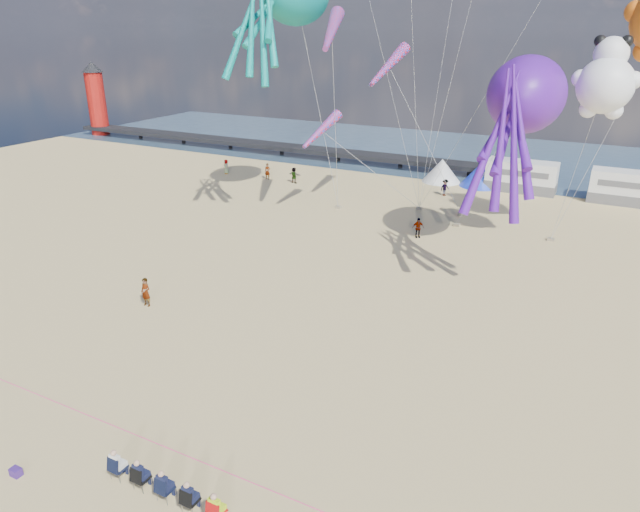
{
  "coord_description": "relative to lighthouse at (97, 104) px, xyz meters",
  "views": [
    {
      "loc": [
        13.79,
        -17.99,
        15.24
      ],
      "look_at": [
        1.3,
        6.0,
        4.31
      ],
      "focal_mm": 32.0,
      "sensor_mm": 36.0,
      "label": 1
    }
  ],
  "objects": [
    {
      "name": "windsock_right",
      "position": [
        48.03,
        -19.98,
        2.79
      ],
      "size": [
        2.11,
        4.76,
        4.69
      ],
      "primitive_type": null,
      "rotation": [
        0.0,
        0.0,
        -0.27
      ],
      "color": "red"
    },
    {
      "name": "tent_white",
      "position": [
        54.0,
        -4.0,
        -3.3
      ],
      "size": [
        4.0,
        4.0,
        2.4
      ],
      "primitive_type": "cone",
      "color": "white",
      "rests_on": "ground"
    },
    {
      "name": "sandbag_b",
      "position": [
        59.3,
        -17.55,
        -4.39
      ],
      "size": [
        0.5,
        0.35,
        0.22
      ],
      "primitive_type": "cube",
      "color": "gray",
      "rests_on": "ground"
    },
    {
      "name": "beachgoer_0",
      "position": [
        31.84,
        -11.61,
        -3.71
      ],
      "size": [
        0.68,
        0.66,
        1.58
      ],
      "primitive_type": "imported",
      "rotation": [
        0.0,
        0.0,
        5.56
      ],
      "color": "#7F6659",
      "rests_on": "ground"
    },
    {
      "name": "sandbag_c",
      "position": [
        66.59,
        -17.61,
        -4.39
      ],
      "size": [
        0.5,
        0.35,
        0.22
      ],
      "primitive_type": "cube",
      "color": "gray",
      "rests_on": "ground"
    },
    {
      "name": "windsock_mid",
      "position": [
        52.37,
        -16.56,
        7.79
      ],
      "size": [
        1.74,
        6.11,
        6.04
      ],
      "primitive_type": null,
      "rotation": [
        0.0,
        0.0,
        -0.12
      ],
      "color": "red"
    },
    {
      "name": "pier",
      "position": [
        28.0,
        0.0,
        -3.5
      ],
      "size": [
        60.0,
        3.0,
        0.5
      ],
      "primitive_type": "cube",
      "color": "black",
      "rests_on": "ground"
    },
    {
      "name": "motorhome_0",
      "position": [
        62.0,
        -4.0,
        -3.0
      ],
      "size": [
        6.6,
        2.5,
        3.0
      ],
      "primitive_type": "cube",
      "color": "silver",
      "rests_on": "ground"
    },
    {
      "name": "tent_blue",
      "position": [
        58.0,
        -4.0,
        -3.3
      ],
      "size": [
        4.0,
        4.0,
        2.4
      ],
      "primitive_type": "cone",
      "color": "#1933CC",
      "rests_on": "ground"
    },
    {
      "name": "beachgoer_3",
      "position": [
        57.3,
        -21.61,
        -3.71
      ],
      "size": [
        1.18,
        1.08,
        1.59
      ],
      "primitive_type": "imported",
      "rotation": [
        0.0,
        0.0,
        0.63
      ],
      "color": "#7F6659",
      "rests_on": "ground"
    },
    {
      "name": "kite_panda",
      "position": [
        68.54,
        -21.37,
        7.33
      ],
      "size": [
        4.49,
        4.27,
        5.85
      ],
      "primitive_type": null,
      "rotation": [
        0.0,
        0.0,
        0.09
      ],
      "color": "white"
    },
    {
      "name": "water",
      "position": [
        56.0,
        11.0,
        -4.48
      ],
      "size": [
        120.0,
        120.0,
        0.0
      ],
      "primitive_type": "plane",
      "color": "#334B62",
      "rests_on": "ground"
    },
    {
      "name": "lighthouse",
      "position": [
        0.0,
        0.0,
        0.0
      ],
      "size": [
        2.6,
        2.6,
        9.0
      ],
      "primitive_type": "cylinder",
      "color": "#A5140F",
      "rests_on": "ground"
    },
    {
      "name": "sandbag_e",
      "position": [
        55.12,
        -14.6,
        -4.39
      ],
      "size": [
        0.5,
        0.35,
        0.22
      ],
      "primitive_type": "cube",
      "color": "gray",
      "rests_on": "ground"
    },
    {
      "name": "kite_octopus_purple",
      "position": [
        64.26,
        -23.33,
        6.77
      ],
      "size": [
        6.51,
        10.6,
        11.27
      ],
      "primitive_type": null,
      "rotation": [
        0.0,
        0.0,
        0.25
      ],
      "color": "#501498"
    },
    {
      "name": "beachgoer_5",
      "position": [
        37.21,
        -11.59,
        -3.65
      ],
      "size": [
        1.63,
        0.71,
        1.71
      ],
      "primitive_type": "imported",
      "rotation": [
        0.0,
        0.0,
        0.13
      ],
      "color": "#7F6659",
      "rests_on": "ground"
    },
    {
      "name": "sandbag_a",
      "position": [
        48.53,
        -17.62,
        -4.39
      ],
      "size": [
        0.5,
        0.35,
        0.22
      ],
      "primitive_type": "cube",
      "color": "gray",
      "rests_on": "ground"
    },
    {
      "name": "beachgoer_4",
      "position": [
        40.52,
        -11.63,
        -3.68
      ],
      "size": [
        1.02,
        0.57,
        1.64
      ],
      "primitive_type": "imported",
      "rotation": [
        0.0,
        0.0,
        2.96
      ],
      "color": "#7F6659",
      "rests_on": "ground"
    },
    {
      "name": "standing_person",
      "position": [
        46.95,
        -40.12,
        -3.63
      ],
      "size": [
        0.64,
        0.43,
        1.74
      ],
      "primitive_type": "imported",
      "rotation": [
        0.0,
        0.0,
        -0.02
      ],
      "color": "tan",
      "rests_on": "ground"
    },
    {
      "name": "windsock_left",
      "position": [
        50.38,
        -22.9,
        10.47
      ],
      "size": [
        3.23,
        6.77,
        6.78
      ],
      "primitive_type": null,
      "rotation": [
        0.0,
        0.0,
        0.33
      ],
      "color": "red"
    },
    {
      "name": "motorhome_1",
      "position": [
        71.5,
        -4.0,
        -3.0
      ],
      "size": [
        6.6,
        2.5,
        3.0
      ],
      "primitive_type": "cube",
      "color": "silver",
      "rests_on": "ground"
    },
    {
      "name": "ground",
      "position": [
        56.0,
        -44.0,
        -4.5
      ],
      "size": [
        120.0,
        120.0,
        0.0
      ],
      "primitive_type": "plane",
      "color": "#DDC27F",
      "rests_on": "ground"
    },
    {
      "name": "sandbag_d",
      "position": [
        58.86,
        -14.53,
        -4.39
      ],
      "size": [
        0.5,
        0.35,
        0.22
      ],
      "primitive_type": "cube",
      "color": "gray",
      "rests_on": "ground"
    },
    {
      "name": "rope_line",
      "position": [
        56.0,
        -49.0,
        -4.48
      ],
      "size": [
        34.0,
        0.03,
        0.03
      ],
      "primitive_type": "cylinder",
      "rotation": [
        0.0,
        1.57,
        0.0
      ],
      "color": "#F2338C",
      "rests_on": "ground"
    },
    {
      "name": "beachgoer_2",
      "position": [
        55.85,
        -9.12,
        -3.69
      ],
      "size": [
        0.93,
        0.99,
        1.61
      ],
      "primitive_type": "imported",
      "rotation": [
        0.0,
        0.0,
        1.01
      ],
      "color": "#7F6659",
      "rests_on": "ground"
    },
    {
      "name": "spectator_row",
      "position": [
        58.05,
        -50.97,
        -3.85
      ],
      "size": [
        6.1,
        0.9,
        1.3
      ],
      "primitive_type": null,
      "color": "black",
      "rests_on": "ground"
    },
    {
      "name": "cooler_purple",
      "position": [
        52.43,
        -52.66,
        -4.34
      ],
      "size": [
        0.4,
        0.3,
        0.32
      ],
      "primitive_type": "cube",
      "color": "#3C1E74",
      "rests_on": "ground"
    }
  ]
}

